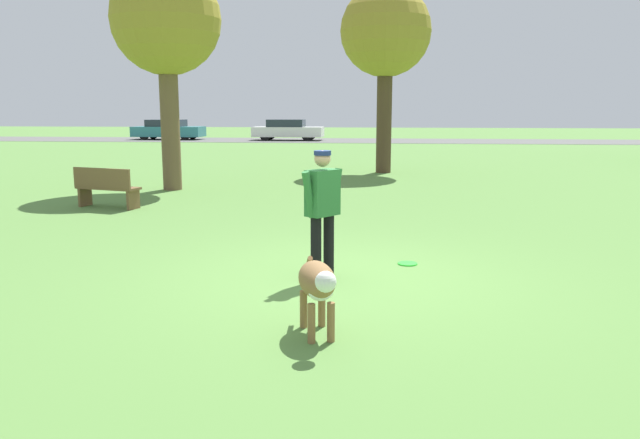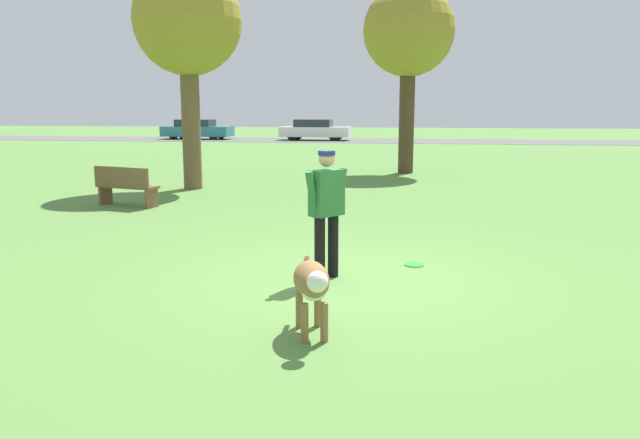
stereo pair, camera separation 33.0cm
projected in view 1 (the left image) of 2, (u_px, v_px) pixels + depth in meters
The scene contains 10 objects.
ground_plane at pixel (340, 278), 7.60m from camera, with size 120.00×120.00×0.00m, color #56843D.
far_road_strip at pixel (377, 141), 39.53m from camera, with size 120.00×6.00×0.01m.
person at pixel (322, 205), 7.45m from camera, with size 0.48×0.58×1.56m.
dog at pixel (318, 283), 5.60m from camera, with size 0.50×0.99×0.70m.
frisbee at pixel (408, 264), 8.29m from camera, with size 0.26×0.26×0.02m.
tree_mid_center at pixel (386, 34), 19.32m from camera, with size 2.83×2.83×5.83m.
tree_near_left at pixel (166, 23), 15.18m from camera, with size 2.68×2.68×5.52m.
parked_car_teal at pixel (168, 130), 40.98m from camera, with size 4.58×1.87×1.30m.
parked_car_white at pixel (288, 130), 39.93m from camera, with size 4.50×1.86×1.33m.
park_bench at pixel (106, 186), 12.87m from camera, with size 1.46×0.76×0.84m.
Camera 1 is at (0.51, -7.34, 2.05)m, focal length 35.00 mm.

